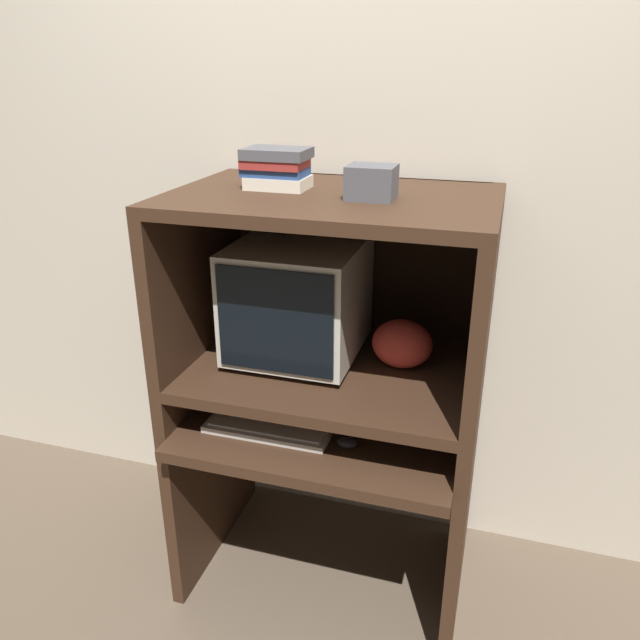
{
  "coord_description": "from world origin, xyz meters",
  "views": [
    {
      "loc": [
        0.48,
        -1.38,
        1.71
      ],
      "look_at": [
        -0.04,
        0.32,
        0.97
      ],
      "focal_mm": 35.0,
      "sensor_mm": 36.0,
      "label": 1
    }
  ],
  "objects_px": {
    "snack_bag": "(402,344)",
    "book_stack": "(277,168)",
    "crt_monitor": "(298,299)",
    "keyboard": "(269,426)",
    "mouse": "(347,442)",
    "storage_box": "(372,182)"
  },
  "relations": [
    {
      "from": "mouse",
      "to": "snack_bag",
      "type": "distance_m",
      "value": 0.35
    },
    {
      "from": "snack_bag",
      "to": "mouse",
      "type": "bearing_deg",
      "value": -113.46
    },
    {
      "from": "snack_bag",
      "to": "storage_box",
      "type": "xyz_separation_m",
      "value": [
        -0.09,
        -0.1,
        0.51
      ]
    },
    {
      "from": "storage_box",
      "to": "book_stack",
      "type": "bearing_deg",
      "value": 167.81
    },
    {
      "from": "keyboard",
      "to": "storage_box",
      "type": "distance_m",
      "value": 0.79
    },
    {
      "from": "keyboard",
      "to": "crt_monitor",
      "type": "bearing_deg",
      "value": 84.35
    },
    {
      "from": "mouse",
      "to": "snack_bag",
      "type": "relative_size",
      "value": 0.32
    },
    {
      "from": "storage_box",
      "to": "snack_bag",
      "type": "bearing_deg",
      "value": 46.75
    },
    {
      "from": "mouse",
      "to": "storage_box",
      "type": "xyz_separation_m",
      "value": [
        0.02,
        0.15,
        0.73
      ]
    },
    {
      "from": "keyboard",
      "to": "storage_box",
      "type": "height_order",
      "value": "storage_box"
    },
    {
      "from": "keyboard",
      "to": "book_stack",
      "type": "height_order",
      "value": "book_stack"
    },
    {
      "from": "mouse",
      "to": "storage_box",
      "type": "bearing_deg",
      "value": 83.93
    },
    {
      "from": "keyboard",
      "to": "mouse",
      "type": "xyz_separation_m",
      "value": [
        0.25,
        -0.02,
        0.0
      ]
    },
    {
      "from": "keyboard",
      "to": "book_stack",
      "type": "distance_m",
      "value": 0.78
    },
    {
      "from": "snack_bag",
      "to": "book_stack",
      "type": "height_order",
      "value": "book_stack"
    },
    {
      "from": "crt_monitor",
      "to": "keyboard",
      "type": "distance_m",
      "value": 0.41
    },
    {
      "from": "storage_box",
      "to": "crt_monitor",
      "type": "bearing_deg",
      "value": 159.97
    },
    {
      "from": "crt_monitor",
      "to": "keyboard",
      "type": "height_order",
      "value": "crt_monitor"
    },
    {
      "from": "crt_monitor",
      "to": "snack_bag",
      "type": "bearing_deg",
      "value": 1.44
    },
    {
      "from": "keyboard",
      "to": "mouse",
      "type": "distance_m",
      "value": 0.25
    },
    {
      "from": "snack_bag",
      "to": "keyboard",
      "type": "bearing_deg",
      "value": -147.06
    },
    {
      "from": "crt_monitor",
      "to": "book_stack",
      "type": "xyz_separation_m",
      "value": [
        -0.05,
        -0.03,
        0.41
      ]
    }
  ]
}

